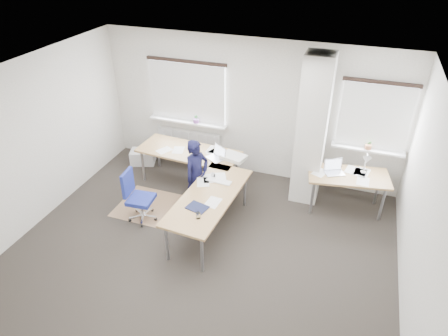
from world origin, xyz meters
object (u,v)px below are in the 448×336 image
(task_chair, at_px, (140,206))
(person, at_px, (197,176))
(desk_side, at_px, (348,177))
(desk_main, at_px, (201,173))

(task_chair, bearing_deg, person, 32.74)
(desk_side, xyz_separation_m, task_chair, (-3.38, -1.50, -0.42))
(desk_main, relative_size, task_chair, 2.87)
(desk_main, xyz_separation_m, person, (-0.03, -0.10, 0.00))
(desk_side, bearing_deg, desk_main, -173.27)
(desk_main, xyz_separation_m, task_chair, (-0.86, -0.75, -0.42))
(desk_main, bearing_deg, person, -100.68)
(desk_side, relative_size, task_chair, 1.56)
(desk_side, xyz_separation_m, person, (-2.55, -0.86, 0.01))
(desk_main, bearing_deg, task_chair, -135.25)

